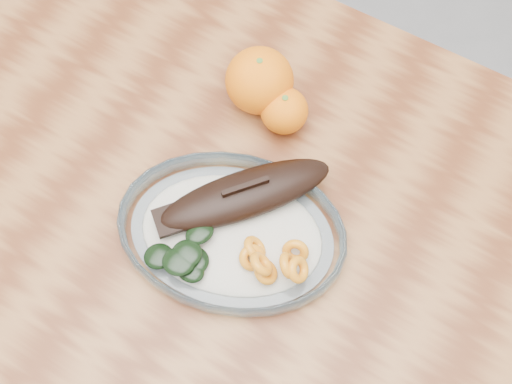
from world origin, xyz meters
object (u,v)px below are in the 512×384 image
plated_meal (232,230)px  dining_table (166,222)px  orange_right (284,111)px  orange_left (259,81)px

plated_meal → dining_table: bearing=163.5°
dining_table → orange_right: bearing=62.4°
plated_meal → orange_left: 0.21m
orange_left → dining_table: bearing=-103.0°
plated_meal → orange_left: size_ratio=6.98×
plated_meal → orange_left: bearing=93.6°
dining_table → plated_meal: (0.12, 0.00, 0.12)m
dining_table → orange_left: (0.04, 0.19, 0.14)m
orange_right → dining_table: bearing=-117.6°
dining_table → plated_meal: bearing=0.4°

